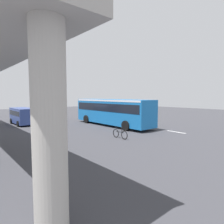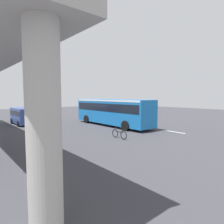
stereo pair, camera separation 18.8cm
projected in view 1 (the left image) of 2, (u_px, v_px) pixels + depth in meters
The scene contains 9 objects.
ground at pixel (106, 125), 23.46m from camera, with size 80.00×80.00×0.00m, color #38383D.
city_bus at pixel (112, 110), 23.13m from camera, with size 11.54×2.85×3.15m.
parked_van at pixel (23, 115), 23.93m from camera, with size 4.80×2.17×2.05m.
bicycle_black at pixel (120, 134), 16.05m from camera, with size 1.77×0.44×0.96m.
lane_dash_leftmost at pixel (176, 132), 18.97m from camera, with size 2.00×0.20×0.01m, color silver.
lane_dash_left at pixel (145, 127), 22.00m from camera, with size 2.00×0.20×0.01m, color silver.
lane_dash_centre at pixel (121, 123), 25.03m from camera, with size 2.00×0.20×0.01m, color silver.
lane_dash_right at pixel (102, 120), 28.06m from camera, with size 2.00×0.20×0.01m, color silver.
lane_dash_rightmost at pixel (87, 118), 31.09m from camera, with size 2.00×0.20×0.01m, color silver.
Camera 1 is at (-18.11, 14.59, 3.55)m, focal length 30.76 mm.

